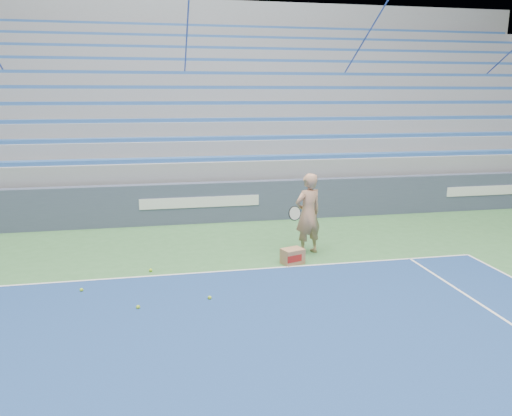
# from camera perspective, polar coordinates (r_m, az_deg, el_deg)

# --- Properties ---
(sponsor_barrier) EXTENTS (30.00, 0.32, 1.10)m
(sponsor_barrier) POSITION_cam_1_polar(r_m,az_deg,el_deg) (13.62, -6.43, 0.60)
(sponsor_barrier) COLOR #3F485F
(sponsor_barrier) RESTS_ON ground
(bleachers) EXTENTS (31.00, 9.15, 7.30)m
(bleachers) POSITION_cam_1_polar(r_m,az_deg,el_deg) (19.05, -8.05, 9.52)
(bleachers) COLOR gray
(bleachers) RESTS_ON ground
(tennis_player) EXTENTS (0.98, 0.93, 1.78)m
(tennis_player) POSITION_cam_1_polar(r_m,az_deg,el_deg) (10.88, 5.95, -0.67)
(tennis_player) COLOR tan
(tennis_player) RESTS_ON ground
(ball_box) EXTENTS (0.51, 0.45, 0.32)m
(ball_box) POSITION_cam_1_polar(r_m,az_deg,el_deg) (10.37, 4.20, -5.52)
(ball_box) COLOR #A0724D
(ball_box) RESTS_ON ground
(tennis_ball_0) EXTENTS (0.07, 0.07, 0.07)m
(tennis_ball_0) POSITION_cam_1_polar(r_m,az_deg,el_deg) (8.68, -5.32, -10.18)
(tennis_ball_0) COLOR #A3CE2A
(tennis_ball_0) RESTS_ON ground
(tennis_ball_1) EXTENTS (0.07, 0.07, 0.07)m
(tennis_ball_1) POSITION_cam_1_polar(r_m,az_deg,el_deg) (10.14, -11.94, -6.96)
(tennis_ball_1) COLOR #A3CE2A
(tennis_ball_1) RESTS_ON ground
(tennis_ball_2) EXTENTS (0.07, 0.07, 0.07)m
(tennis_ball_2) POSITION_cam_1_polar(r_m,az_deg,el_deg) (8.52, -13.32, -10.96)
(tennis_ball_2) COLOR #A3CE2A
(tennis_ball_2) RESTS_ON ground
(tennis_ball_3) EXTENTS (0.07, 0.07, 0.07)m
(tennis_ball_3) POSITION_cam_1_polar(r_m,az_deg,el_deg) (9.49, -19.32, -8.83)
(tennis_ball_3) COLOR #A3CE2A
(tennis_ball_3) RESTS_ON ground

